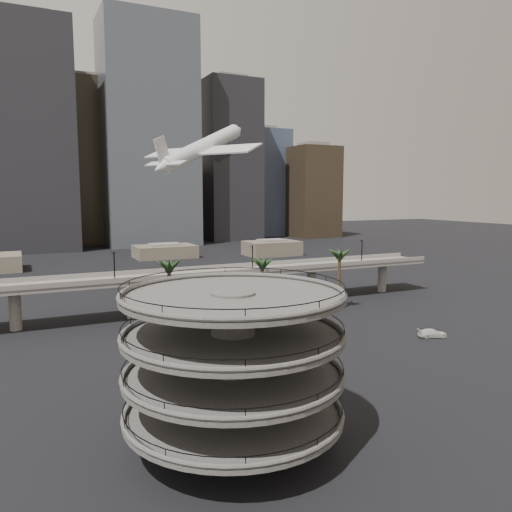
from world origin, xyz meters
name	(u,v)px	position (x,y,z in m)	size (l,w,h in m)	color
ground	(320,410)	(0.00, 0.00, 0.00)	(700.00, 700.00, 0.00)	black
parking_ramp	(233,355)	(-13.00, -4.00, 9.84)	(22.20, 22.20, 17.35)	#454241
overpass	(182,279)	(0.00, 55.00, 7.34)	(130.00, 9.30, 14.70)	slate
palm_trees	(261,263)	(14.02, 44.65, 11.43)	(42.40, 10.40, 14.00)	#4C3520
low_buildings	(131,255)	(6.89, 142.30, 2.86)	(135.00, 27.50, 6.80)	brown
skyline	(115,163)	(15.11, 217.09, 41.52)	(269.00, 86.00, 113.64)	gray
airborne_jet	(202,148)	(9.55, 67.82, 36.82)	(31.20, 29.69, 15.84)	silver
car_a	(242,366)	(-3.15, 16.11, 0.70)	(1.65, 4.10, 1.40)	#A23917
car_b	(315,351)	(10.46, 17.58, 0.75)	(1.58, 4.54, 1.50)	black
car_c	(432,333)	(35.06, 17.03, 0.75)	(2.11, 5.18, 1.50)	white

